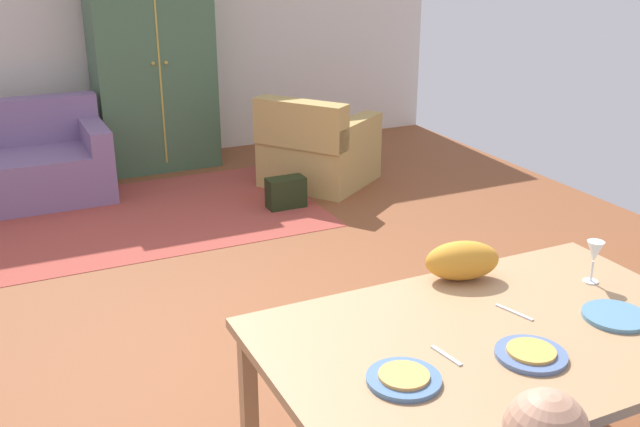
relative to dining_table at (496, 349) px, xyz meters
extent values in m
cube|color=brown|center=(-0.26, 2.16, -0.70)|extent=(6.84, 6.64, 0.02)
cube|color=silver|center=(-0.26, 5.53, 0.66)|extent=(6.84, 0.10, 2.70)
cube|color=tan|center=(0.00, 0.00, 0.05)|extent=(1.75, 1.08, 0.04)
cube|color=tan|center=(-0.81, 0.48, -0.33)|extent=(0.06, 0.06, 0.72)
cube|color=tan|center=(0.81, 0.48, -0.33)|extent=(0.06, 0.06, 0.72)
cylinder|color=#4D72A0|center=(-0.48, -0.12, 0.07)|extent=(0.25, 0.25, 0.02)
cylinder|color=#E09F4E|center=(-0.48, -0.12, 0.09)|extent=(0.17, 0.17, 0.01)
cylinder|color=#556EA0|center=(0.00, -0.18, 0.07)|extent=(0.25, 0.25, 0.02)
cylinder|color=gold|center=(0.00, -0.18, 0.09)|extent=(0.17, 0.17, 0.01)
cylinder|color=#5386A9|center=(0.48, -0.10, 0.07)|extent=(0.25, 0.25, 0.02)
cylinder|color=silver|center=(0.63, 0.18, 0.07)|extent=(0.06, 0.06, 0.01)
cylinder|color=silver|center=(0.63, 0.18, 0.12)|extent=(0.01, 0.01, 0.09)
cone|color=silver|center=(0.63, 0.18, 0.21)|extent=(0.07, 0.07, 0.09)
cube|color=silver|center=(-0.26, -0.05, 0.07)|extent=(0.04, 0.15, 0.01)
cube|color=silver|center=(0.16, 0.10, 0.07)|extent=(0.06, 0.17, 0.01)
ellipsoid|color=orange|center=(0.15, 0.44, 0.15)|extent=(0.35, 0.25, 0.17)
cube|color=#A44137|center=(-0.42, 3.79, -0.69)|extent=(2.60, 1.80, 0.01)
cube|color=slate|center=(-1.49, 4.59, -0.48)|extent=(1.71, 0.84, 0.42)
cube|color=slate|center=(-0.72, 4.59, -0.17)|extent=(0.18, 0.84, 0.20)
cube|color=tan|center=(1.16, 3.99, -0.48)|extent=(1.18, 1.18, 0.42)
cube|color=tan|center=(0.89, 3.79, -0.07)|extent=(0.65, 0.81, 0.40)
cube|color=tan|center=(1.36, 3.71, -0.17)|extent=(0.79, 0.63, 0.20)
cube|color=tan|center=(0.97, 4.26, -0.17)|extent=(0.79, 0.63, 0.20)
cube|color=#406447|center=(-0.04, 5.14, 0.36)|extent=(1.10, 0.56, 2.10)
cube|color=gold|center=(-0.04, 4.85, 0.36)|extent=(0.02, 0.01, 1.89)
sphere|color=gold|center=(-0.10, 4.85, 0.36)|extent=(0.04, 0.04, 0.04)
sphere|color=gold|center=(0.02, 4.85, 0.36)|extent=(0.04, 0.04, 0.04)
cube|color=black|center=(0.61, 3.49, -0.56)|extent=(0.32, 0.16, 0.26)
camera|label=1|loc=(-1.62, -1.87, 1.44)|focal=41.37mm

